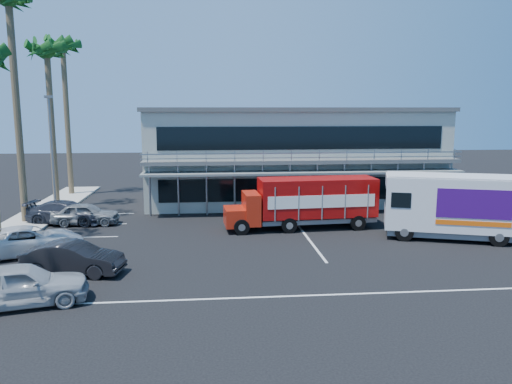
{
  "coord_description": "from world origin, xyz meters",
  "views": [
    {
      "loc": [
        -3.47,
        -24.26,
        7.22
      ],
      "look_at": [
        -0.72,
        4.94,
        2.3
      ],
      "focal_mm": 35.0,
      "sensor_mm": 36.0,
      "label": 1
    }
  ],
  "objects": [
    {
      "name": "parked_car_a",
      "position": [
        -10.47,
        -6.0,
        0.81
      ],
      "size": [
        5.08,
        2.98,
        1.62
      ],
      "primitive_type": "imported",
      "rotation": [
        0.0,
        0.0,
        1.81
      ],
      "color": "#A4A7AA",
      "rests_on": "ground"
    },
    {
      "name": "parked_car_e",
      "position": [
        -11.26,
        7.2,
        0.7
      ],
      "size": [
        4.13,
        1.71,
        1.4
      ],
      "primitive_type": "imported",
      "rotation": [
        0.0,
        0.0,
        1.56
      ],
      "color": "slate",
      "rests_on": "ground"
    },
    {
      "name": "building",
      "position": [
        3.0,
        14.94,
        3.66
      ],
      "size": [
        22.4,
        12.0,
        7.3
      ],
      "color": "#A6AA9C",
      "rests_on": "ground"
    },
    {
      "name": "red_truck",
      "position": [
        2.37,
        4.96,
        1.69
      ],
      "size": [
        9.25,
        2.76,
        3.08
      ],
      "rotation": [
        0.0,
        0.0,
        0.06
      ],
      "color": "#B3200E",
      "rests_on": "ground"
    },
    {
      "name": "parked_car_d",
      "position": [
        -12.5,
        7.6,
        0.72
      ],
      "size": [
        5.29,
        2.95,
        1.45
      ],
      "primitive_type": "imported",
      "rotation": [
        0.0,
        0.0,
        1.38
      ],
      "color": "#282B35",
      "rests_on": "ground"
    },
    {
      "name": "parked_car_c",
      "position": [
        -12.5,
        0.8,
        0.72
      ],
      "size": [
        5.66,
        3.81,
        1.44
      ],
      "primitive_type": "imported",
      "rotation": [
        0.0,
        0.0,
        1.87
      ],
      "color": "silver",
      "rests_on": "ground"
    },
    {
      "name": "palm_f",
      "position": [
        -15.1,
        18.5,
        11.47
      ],
      "size": [
        2.8,
        2.8,
        13.25
      ],
      "color": "brown",
      "rests_on": "ground"
    },
    {
      "name": "palm_d",
      "position": [
        -15.2,
        8.0,
        12.8
      ],
      "size": [
        2.8,
        2.8,
        14.75
      ],
      "color": "brown",
      "rests_on": "ground"
    },
    {
      "name": "parked_car_b",
      "position": [
        -9.5,
        -2.5,
        0.72
      ],
      "size": [
        4.56,
        2.26,
        1.44
      ],
      "primitive_type": "imported",
      "rotation": [
        0.0,
        0.0,
        1.4
      ],
      "color": "black",
      "rests_on": "ground"
    },
    {
      "name": "white_van",
      "position": [
        9.99,
        1.78,
        1.9
      ],
      "size": [
        7.75,
        4.7,
        3.58
      ],
      "rotation": [
        0.0,
        0.0,
        -0.32
      ],
      "color": "silver",
      "rests_on": "ground"
    },
    {
      "name": "light_pole_far",
      "position": [
        -14.2,
        11.0,
        4.5
      ],
      "size": [
        0.5,
        0.25,
        8.09
      ],
      "color": "gray",
      "rests_on": "ground"
    },
    {
      "name": "ground",
      "position": [
        0.0,
        0.0,
        0.0
      ],
      "size": [
        120.0,
        120.0,
        0.0
      ],
      "primitive_type": "plane",
      "color": "black",
      "rests_on": "ground"
    },
    {
      "name": "curb_strip",
      "position": [
        -15.0,
        6.0,
        0.08
      ],
      "size": [
        3.0,
        32.0,
        0.16
      ],
      "primitive_type": "cube",
      "color": "#A5A399",
      "rests_on": "ground"
    },
    {
      "name": "palm_e",
      "position": [
        -14.7,
        13.0,
        10.57
      ],
      "size": [
        2.8,
        2.8,
        12.25
      ],
      "color": "brown",
      "rests_on": "ground"
    }
  ]
}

